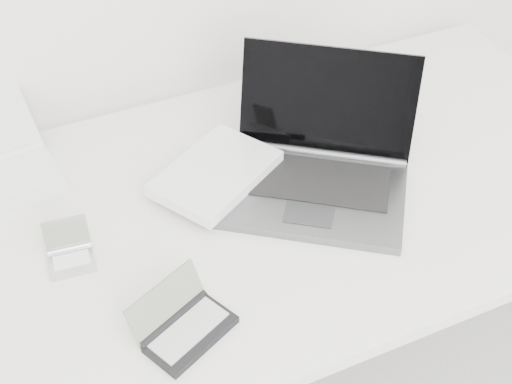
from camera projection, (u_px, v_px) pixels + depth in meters
name	position (u px, v px, depth m)	size (l,w,h in m)	color
desk	(261.00, 214.00, 1.45)	(1.60, 0.80, 0.73)	white
laptop_large	(288.00, 169.00, 1.43)	(0.57, 0.47, 0.24)	slate
pda_silver	(70.00, 254.00, 1.29)	(0.09, 0.10, 0.06)	#BBBBC0
palmtop_charcoal	(184.00, 326.00, 1.17)	(0.18, 0.16, 0.08)	black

